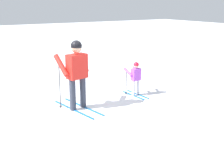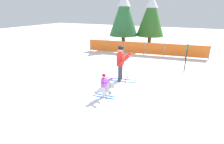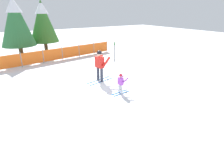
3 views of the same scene
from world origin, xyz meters
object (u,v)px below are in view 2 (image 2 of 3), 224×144
object	(u,v)px
skier_adult	(121,60)
conifer_far	(124,13)
safety_fence	(144,48)
trail_marker	(186,55)
skier_child	(104,84)
conifer_near	(151,14)

from	to	relation	value
skier_adult	conifer_far	world-z (taller)	conifer_far
skier_adult	safety_fence	xyz separation A→B (m)	(-0.39, 5.64, -0.53)
conifer_far	safety_fence	bearing A→B (deg)	-41.90
trail_marker	conifer_far	bearing A→B (deg)	138.15
skier_adult	skier_child	distance (m)	1.97
skier_adult	conifer_far	distance (m)	8.89
skier_child	safety_fence	distance (m)	7.56
skier_child	skier_adult	bearing A→B (deg)	87.66
skier_adult	conifer_far	bearing A→B (deg)	99.99
safety_fence	conifer_near	xyz separation A→B (m)	(-0.47, 3.53, 2.41)
skier_adult	trail_marker	size ratio (longest dim) A/B	1.12
skier_child	trail_marker	world-z (taller)	trail_marker
skier_child	conifer_far	distance (m)	10.78
skier_child	conifer_far	world-z (taller)	conifer_far
skier_child	safety_fence	bearing A→B (deg)	88.81
trail_marker	skier_child	bearing A→B (deg)	-120.10
skier_adult	skier_child	size ratio (longest dim) A/B	1.76
conifer_far	conifer_near	world-z (taller)	conifer_far
conifer_near	conifer_far	bearing A→B (deg)	-154.60
conifer_near	trail_marker	size ratio (longest dim) A/B	2.99
conifer_far	skier_child	bearing A→B (deg)	-72.24
skier_child	safety_fence	world-z (taller)	safety_fence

